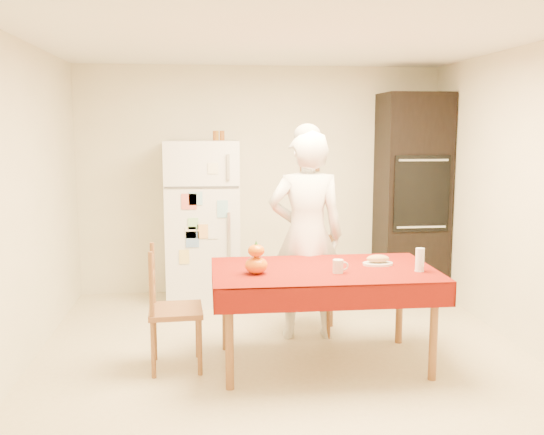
{
  "coord_description": "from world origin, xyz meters",
  "views": [
    {
      "loc": [
        -0.61,
        -4.45,
        1.83
      ],
      "look_at": [
        -0.1,
        0.2,
        1.14
      ],
      "focal_mm": 40.0,
      "sensor_mm": 36.0,
      "label": 1
    }
  ],
  "objects": [
    {
      "name": "spice_jar_left",
      "position": [
        -0.51,
        1.93,
        1.75
      ],
      "size": [
        0.05,
        0.05,
        0.1
      ],
      "primitive_type": "cylinder",
      "color": "brown",
      "rests_on": "refrigerator"
    },
    {
      "name": "chair_left",
      "position": [
        -0.92,
        0.05,
        0.51
      ],
      "size": [
        0.42,
        0.44,
        0.95
      ],
      "rotation": [
        0.0,
        0.0,
        1.63
      ],
      "color": "brown",
      "rests_on": "floor"
    },
    {
      "name": "bread_loaf",
      "position": [
        0.73,
        0.08,
        0.81
      ],
      "size": [
        0.18,
        0.1,
        0.06
      ],
      "primitive_type": "ellipsoid",
      "color": "tan",
      "rests_on": "bread_plate"
    },
    {
      "name": "chair_far",
      "position": [
        0.33,
        0.83,
        0.51
      ],
      "size": [
        0.51,
        0.5,
        0.95
      ],
      "rotation": [
        0.0,
        0.0,
        -0.28
      ],
      "color": "brown",
      "rests_on": "floor"
    },
    {
      "name": "refrigerator",
      "position": [
        -0.65,
        1.88,
        0.85
      ],
      "size": [
        0.75,
        0.74,
        1.7
      ],
      "color": "white",
      "rests_on": "floor"
    },
    {
      "name": "seated_woman",
      "position": [
        0.25,
        0.64,
        0.9
      ],
      "size": [
        0.68,
        0.47,
        1.81
      ],
      "primitive_type": "imported",
      "rotation": [
        0.0,
        0.0,
        3.09
      ],
      "color": "silver",
      "rests_on": "floor"
    },
    {
      "name": "wine_glass",
      "position": [
        0.98,
        -0.16,
        0.85
      ],
      "size": [
        0.07,
        0.07,
        0.18
      ],
      "primitive_type": "cylinder",
      "color": "white",
      "rests_on": "dining_table"
    },
    {
      "name": "room_shell",
      "position": [
        0.0,
        0.0,
        1.62
      ],
      "size": [
        4.02,
        4.52,
        2.51
      ],
      "color": "#EDE6C7",
      "rests_on": "ground"
    },
    {
      "name": "spice_jar_right",
      "position": [
        -0.43,
        1.93,
        1.75
      ],
      "size": [
        0.05,
        0.05,
        0.1
      ],
      "primitive_type": "cylinder",
      "color": "#944F1A",
      "rests_on": "refrigerator"
    },
    {
      "name": "pumpkin_upper",
      "position": [
        -0.25,
        -0.1,
        0.93
      ],
      "size": [
        0.12,
        0.12,
        0.09
      ],
      "primitive_type": "ellipsoid",
      "color": "#ED4F05",
      "rests_on": "pumpkin_lower"
    },
    {
      "name": "floor",
      "position": [
        0.0,
        0.0,
        0.0
      ],
      "size": [
        4.5,
        4.5,
        0.0
      ],
      "primitive_type": "plane",
      "color": "#C9BA91",
      "rests_on": "ground"
    },
    {
      "name": "spice_jar_mid",
      "position": [
        -0.49,
        1.93,
        1.75
      ],
      "size": [
        0.05,
        0.05,
        0.1
      ],
      "primitive_type": "cylinder",
      "color": "#93611A",
      "rests_on": "refrigerator"
    },
    {
      "name": "pumpkin_lower",
      "position": [
        -0.25,
        -0.1,
        0.83
      ],
      "size": [
        0.17,
        0.17,
        0.13
      ],
      "primitive_type": "ellipsoid",
      "color": "#DE5605",
      "rests_on": "dining_table"
    },
    {
      "name": "coffee_mug",
      "position": [
        0.36,
        -0.14,
        0.81
      ],
      "size": [
        0.08,
        0.08,
        0.1
      ],
      "primitive_type": "cylinder",
      "color": "silver",
      "rests_on": "dining_table"
    },
    {
      "name": "oven_cabinet",
      "position": [
        1.63,
        1.93,
        1.1
      ],
      "size": [
        0.7,
        0.62,
        2.2
      ],
      "color": "black",
      "rests_on": "floor"
    },
    {
      "name": "dining_table",
      "position": [
        0.28,
        0.0,
        0.69
      ],
      "size": [
        1.7,
        1.0,
        0.76
      ],
      "color": "brown",
      "rests_on": "floor"
    },
    {
      "name": "bread_plate",
      "position": [
        0.73,
        0.08,
        0.77
      ],
      "size": [
        0.24,
        0.24,
        0.02
      ],
      "primitive_type": "cylinder",
      "color": "silver",
      "rests_on": "dining_table"
    }
  ]
}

